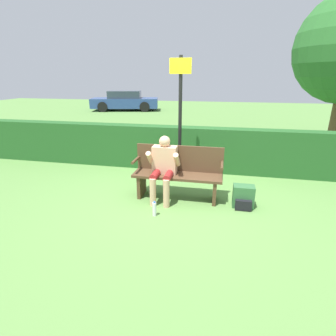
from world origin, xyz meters
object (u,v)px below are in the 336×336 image
park_bench (178,172)px  backpack (243,197)px  person_seated (164,165)px  signpost (180,113)px  parked_car (125,101)px  water_bottle (154,209)px

park_bench → backpack: 1.21m
person_seated → signpost: signpost is taller
backpack → signpost: (-1.26, 0.98, 1.26)m
park_bench → person_seated: 0.32m
person_seated → parked_car: 13.50m
parked_car → water_bottle: bearing=-80.6°
signpost → parked_car: signpost is taller
park_bench → backpack: park_bench is taller
signpost → parked_car: (-5.47, 11.48, -0.84)m
backpack → parked_car: parked_car is taller
person_seated → parked_car: size_ratio=0.25×
signpost → backpack: bearing=-37.8°
person_seated → water_bottle: (-0.01, -0.65, -0.52)m
water_bottle → signpost: (0.14, 1.58, 1.32)m
park_bench → signpost: bearing=97.5°
park_bench → person_seated: size_ratio=1.39×
person_seated → signpost: (0.13, 0.92, 0.80)m
signpost → parked_car: size_ratio=0.55×
water_bottle → parked_car: 14.11m
signpost → parked_car: 12.74m
signpost → person_seated: bearing=-98.2°
signpost → park_bench: bearing=-82.5°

